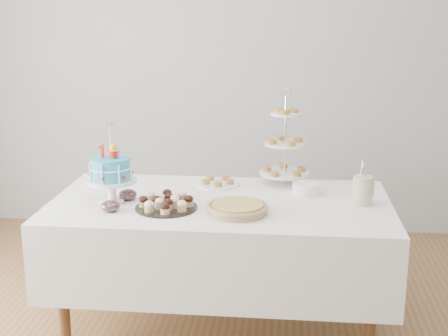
# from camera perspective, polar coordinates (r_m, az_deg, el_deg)

# --- Properties ---
(walls) EXTENTS (5.04, 4.04, 2.70)m
(walls) POSITION_cam_1_polar(r_m,az_deg,el_deg) (3.12, -0.93, 5.51)
(walls) COLOR #9B9DA0
(walls) RESTS_ON floor
(table) EXTENTS (1.92, 1.02, 0.77)m
(table) POSITION_cam_1_polar(r_m,az_deg,el_deg) (3.62, -0.32, -6.45)
(table) COLOR silver
(table) RESTS_ON floor
(birthday_cake) EXTENTS (0.29, 0.29, 0.44)m
(birthday_cake) POSITION_cam_1_polar(r_m,az_deg,el_deg) (3.54, -10.25, -1.23)
(birthday_cake) COLOR white
(birthday_cake) RESTS_ON table
(cupcake_tray) EXTENTS (0.34, 0.34, 0.08)m
(cupcake_tray) POSITION_cam_1_polar(r_m,az_deg,el_deg) (3.41, -5.31, -3.11)
(cupcake_tray) COLOR black
(cupcake_tray) RESTS_ON table
(pie) EXTENTS (0.33, 0.33, 0.05)m
(pie) POSITION_cam_1_polar(r_m,az_deg,el_deg) (3.32, 1.23, -3.68)
(pie) COLOR tan
(pie) RESTS_ON table
(tiered_stand) EXTENTS (0.31, 0.31, 0.59)m
(tiered_stand) POSITION_cam_1_polar(r_m,az_deg,el_deg) (3.85, 5.60, 2.16)
(tiered_stand) COLOR silver
(tiered_stand) RESTS_ON table
(plate_stack) EXTENTS (0.16, 0.16, 0.06)m
(plate_stack) POSITION_cam_1_polar(r_m,az_deg,el_deg) (3.69, 7.52, -1.88)
(plate_stack) COLOR white
(plate_stack) RESTS_ON table
(pastry_plate) EXTENTS (0.27, 0.27, 0.04)m
(pastry_plate) POSITION_cam_1_polar(r_m,az_deg,el_deg) (3.85, -0.57, -1.29)
(pastry_plate) COLOR white
(pastry_plate) RESTS_ON table
(jam_bowl_a) EXTENTS (0.10, 0.10, 0.06)m
(jam_bowl_a) POSITION_cam_1_polar(r_m,az_deg,el_deg) (3.41, -10.34, -3.45)
(jam_bowl_a) COLOR silver
(jam_bowl_a) RESTS_ON table
(jam_bowl_b) EXTENTS (0.10, 0.10, 0.06)m
(jam_bowl_b) POSITION_cam_1_polar(r_m,az_deg,el_deg) (3.60, -8.79, -2.43)
(jam_bowl_b) COLOR silver
(jam_bowl_b) RESTS_ON table
(utensil_pitcher) EXTENTS (0.12, 0.11, 0.25)m
(utensil_pitcher) POSITION_cam_1_polar(r_m,az_deg,el_deg) (3.54, 12.57, -1.91)
(utensil_pitcher) COLOR beige
(utensil_pitcher) RESTS_ON table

